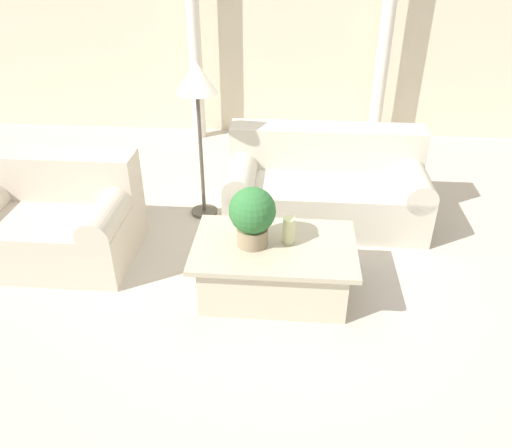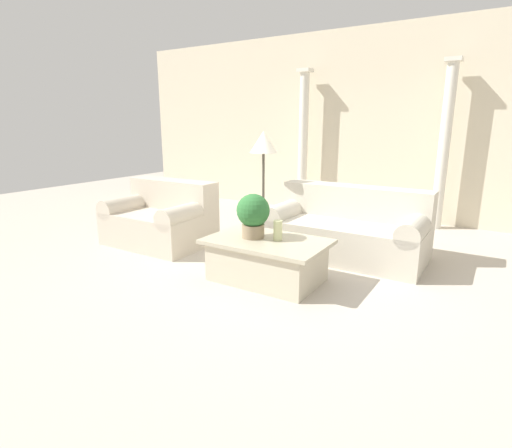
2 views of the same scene
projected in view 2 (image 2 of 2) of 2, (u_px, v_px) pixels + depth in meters
name	position (u px, v px, depth m)	size (l,w,h in m)	color
ground_plane	(281.00, 270.00, 4.56)	(16.00, 16.00, 0.00)	#BCB2A3
wall_back	(373.00, 125.00, 6.85)	(10.00, 0.06, 3.20)	beige
sofa_long	(347.00, 229.00, 5.00)	(1.90, 0.96, 0.86)	beige
loveseat	(162.00, 218.00, 5.54)	(1.37, 0.96, 0.86)	beige
coffee_table	(267.00, 260.00, 4.23)	(1.25, 0.81, 0.45)	beige
potted_plant	(253.00, 214.00, 4.19)	(0.35, 0.35, 0.47)	#937F60
pillar_candle	(278.00, 230.00, 4.13)	(0.09, 0.09, 0.21)	beige
floor_lamp	(263.00, 149.00, 5.35)	(0.37, 0.37, 1.53)	#4C473D
column_left	(303.00, 141.00, 7.29)	(0.23, 0.23, 2.56)	silver
column_right	(444.00, 145.00, 6.08)	(0.23, 0.23, 2.56)	silver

